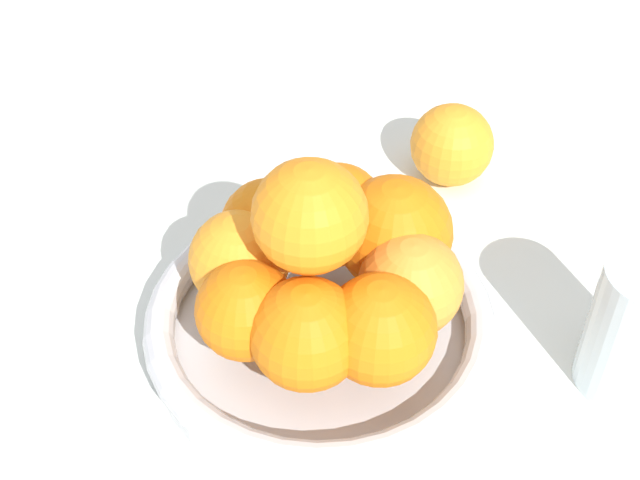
# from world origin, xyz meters

# --- Properties ---
(ground_plane) EXTENTS (4.00, 4.00, 0.00)m
(ground_plane) POSITION_xyz_m (0.00, 0.00, 0.00)
(ground_plane) COLOR silver
(fruit_bowl) EXTENTS (0.24, 0.24, 0.04)m
(fruit_bowl) POSITION_xyz_m (0.00, 0.00, 0.02)
(fruit_bowl) COLOR silver
(fruit_bowl) RESTS_ON ground_plane
(orange_pile) EXTENTS (0.18, 0.18, 0.13)m
(orange_pile) POSITION_xyz_m (0.00, 0.01, 0.08)
(orange_pile) COLOR orange
(orange_pile) RESTS_ON fruit_bowl
(stray_orange) EXTENTS (0.07, 0.07, 0.07)m
(stray_orange) POSITION_xyz_m (-0.14, 0.17, 0.03)
(stray_orange) COLOR orange
(stray_orange) RESTS_ON ground_plane
(drinking_glass) EXTENTS (0.06, 0.06, 0.10)m
(drinking_glass) POSITION_xyz_m (0.10, 0.18, 0.05)
(drinking_glass) COLOR silver
(drinking_glass) RESTS_ON ground_plane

